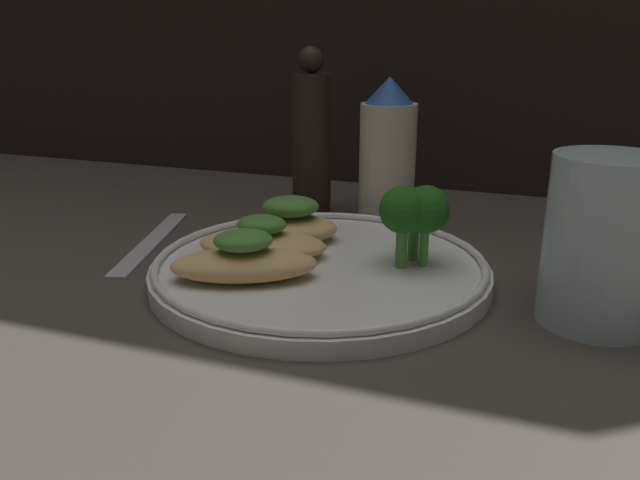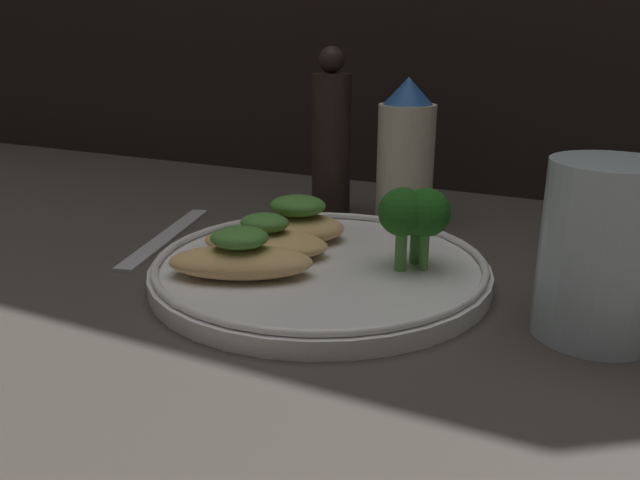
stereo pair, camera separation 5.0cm
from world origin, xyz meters
TOP-DOWN VIEW (x-y plane):
  - ground_plane at (0.00, 0.00)cm, footprint 180.00×180.00cm
  - plate at (0.00, 0.00)cm, footprint 27.66×27.66cm
  - grilled_meat_front at (-4.22, -5.30)cm, footprint 12.24×9.15cm
  - grilled_meat_middle at (-5.18, 0.15)cm, footprint 11.79×7.68cm
  - grilled_meat_back at (-4.49, 4.64)cm, footprint 9.93×8.49cm
  - broccoli_bunch at (7.16, 2.20)cm, footprint 5.44×5.55cm
  - sauce_bottle at (0.70, 19.01)cm, footprint 5.97×5.97cm
  - pepper_grinder at (-7.92, 19.01)cm, footprint 4.29×4.29cm
  - drinking_glass at (20.77, -0.95)cm, footprint 7.87×7.87cm
  - fork at (-18.47, 3.13)cm, footprint 7.10×18.83cm

SIDE VIEW (x-z plane):
  - ground_plane at x=0.00cm, z-range -1.00..0.00cm
  - fork at x=-18.47cm, z-range 0.00..0.60cm
  - plate at x=0.00cm, z-range -0.01..1.99cm
  - grilled_meat_middle at x=-5.18cm, z-range 0.89..4.44cm
  - grilled_meat_front at x=-4.22cm, z-range 0.92..4.87cm
  - grilled_meat_back at x=-4.49cm, z-range 0.99..5.12cm
  - broccoli_bunch at x=7.16cm, z-range 2.53..9.23cm
  - drinking_glass at x=20.77cm, z-range 0.00..11.82cm
  - sauce_bottle at x=0.70cm, z-range -0.33..14.86cm
  - pepper_grinder at x=-7.92cm, z-range -0.75..17.35cm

